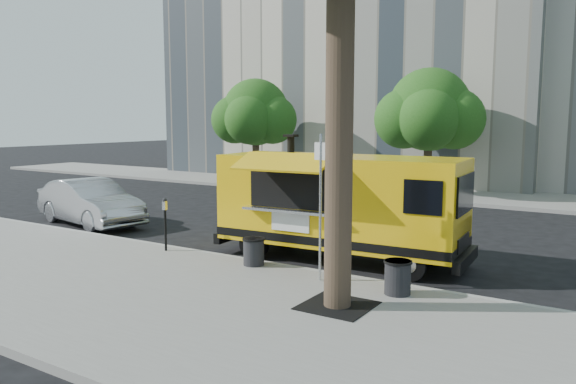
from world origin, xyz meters
name	(u,v)px	position (x,y,z in m)	size (l,w,h in m)	color
ground	(295,261)	(0.00, 0.00, 0.00)	(120.00, 120.00, 0.00)	black
sidewalk	(181,303)	(0.00, -4.00, 0.07)	(60.00, 6.00, 0.15)	gray
curb	(274,266)	(0.00, -0.93, 0.07)	(60.00, 0.14, 0.16)	#999993
far_sidewalk	(454,195)	(0.00, 13.50, 0.07)	(60.00, 5.00, 0.15)	gray
tree_well	(337,306)	(2.60, -2.80, 0.15)	(1.20, 1.20, 0.02)	black
far_tree_a	(256,113)	(-10.00, 12.30, 3.78)	(3.42, 3.42, 5.36)	#33261C
far_tree_b	(429,110)	(-1.00, 12.70, 3.83)	(3.60, 3.60, 5.50)	#33261C
sign_post	(320,198)	(1.55, -1.55, 1.85)	(0.28, 0.06, 3.00)	silver
parking_meter	(165,218)	(-3.00, -1.35, 0.98)	(0.11, 0.11, 1.33)	black
food_truck	(338,203)	(0.86, 0.57, 1.43)	(6.28, 3.12, 3.03)	yellow
sedan	(90,202)	(-8.16, 0.45, 0.74)	(1.57, 4.51, 1.49)	#ADAEB4
trash_bin_left	(254,251)	(-0.31, -1.30, 0.48)	(0.51, 0.51, 0.62)	black
trash_bin_right	(398,276)	(3.24, -1.58, 0.49)	(0.54, 0.54, 0.65)	black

